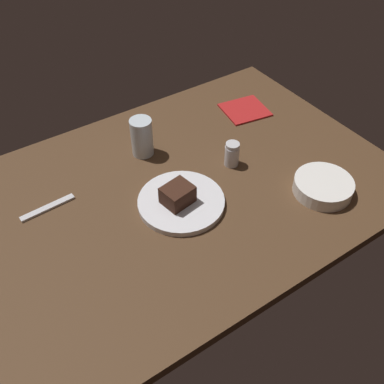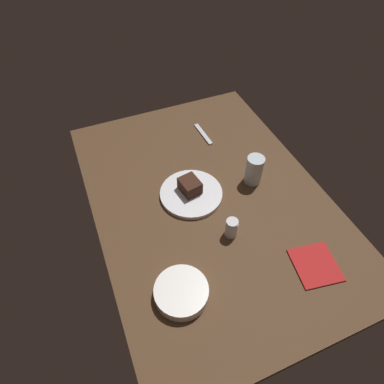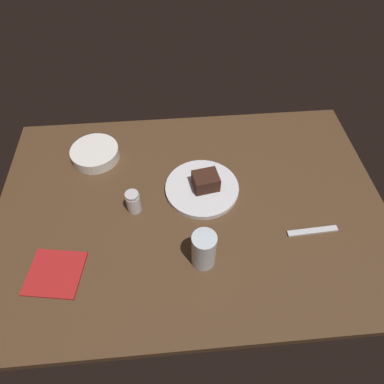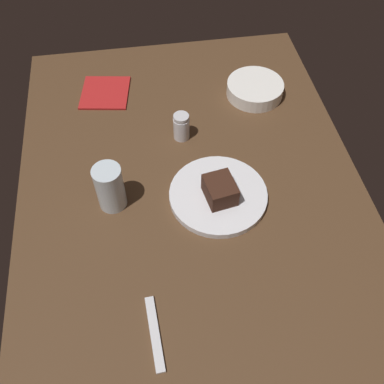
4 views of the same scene
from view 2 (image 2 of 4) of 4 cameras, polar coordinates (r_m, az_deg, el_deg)
name	(u,v)px [view 2 (image 2 of 4)]	position (r cm, az deg, el deg)	size (l,w,h in cm)	color
dining_table	(209,200)	(124.36, 3.00, -1.47)	(120.00, 84.00, 3.00)	#4C331E
dessert_plate	(191,194)	(123.29, -0.15, -0.28)	(23.43, 23.43, 1.67)	silver
chocolate_cake_slice	(190,186)	(121.40, -0.38, 1.11)	(7.76, 6.55, 5.09)	#381E14
salt_shaker	(232,228)	(111.16, 6.88, -6.21)	(4.28, 4.28, 7.55)	silver
water_glass	(254,170)	(126.73, 10.72, 3.78)	(6.58, 6.58, 11.88)	silver
side_bowl	(181,292)	(101.43, -1.86, -17.00)	(16.25, 16.25, 3.94)	white
dessert_spoon	(203,134)	(148.96, 1.96, 10.01)	(15.00, 1.80, 0.70)	silver
folded_napkin	(315,265)	(114.16, 20.61, -11.75)	(14.31, 13.52, 0.60)	#B21E1E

